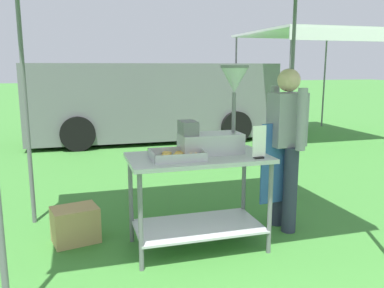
# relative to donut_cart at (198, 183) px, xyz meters

# --- Properties ---
(ground_plane) EXTENTS (70.00, 70.00, 0.00)m
(ground_plane) POSITION_rel_donut_cart_xyz_m (0.08, 4.78, -0.61)
(ground_plane) COLOR #3D7F33
(donut_cart) EXTENTS (1.23, 0.67, 0.86)m
(donut_cart) POSITION_rel_donut_cart_xyz_m (0.00, 0.00, 0.00)
(donut_cart) COLOR #B7B7BC
(donut_cart) RESTS_ON ground
(donut_tray) EXTENTS (0.44, 0.33, 0.07)m
(donut_tray) POSITION_rel_donut_cart_xyz_m (-0.21, -0.06, 0.27)
(donut_tray) COLOR #B7B7BC
(donut_tray) RESTS_ON donut_cart
(donut_fryer) EXTENTS (0.63, 0.28, 0.78)m
(donut_fryer) POSITION_rel_donut_cart_xyz_m (0.19, 0.08, 0.53)
(donut_fryer) COLOR #B7B7BC
(donut_fryer) RESTS_ON donut_cart
(menu_sign) EXTENTS (0.13, 0.05, 0.28)m
(menu_sign) POSITION_rel_donut_cart_xyz_m (0.47, -0.24, 0.37)
(menu_sign) COLOR black
(menu_sign) RESTS_ON donut_cart
(vendor) EXTENTS (0.46, 0.54, 1.61)m
(vendor) POSITION_rel_donut_cart_xyz_m (0.96, 0.19, 0.29)
(vendor) COLOR #2D3347
(vendor) RESTS_ON ground
(supply_crate) EXTENTS (0.47, 0.39, 0.34)m
(supply_crate) POSITION_rel_donut_cart_xyz_m (-1.08, 0.43, -0.44)
(supply_crate) COLOR tan
(supply_crate) RESTS_ON ground
(van_grey) EXTENTS (5.35, 2.13, 1.69)m
(van_grey) POSITION_rel_donut_cart_xyz_m (0.65, 5.69, 0.27)
(van_grey) COLOR slate
(van_grey) RESTS_ON ground
(neighbour_tent) EXTENTS (2.79, 2.88, 2.39)m
(neighbour_tent) POSITION_rel_donut_cart_xyz_m (4.21, 4.87, 1.70)
(neighbour_tent) COLOR slate
(neighbour_tent) RESTS_ON ground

